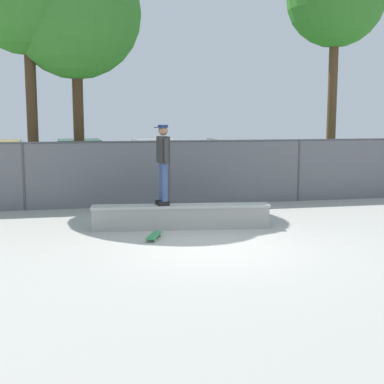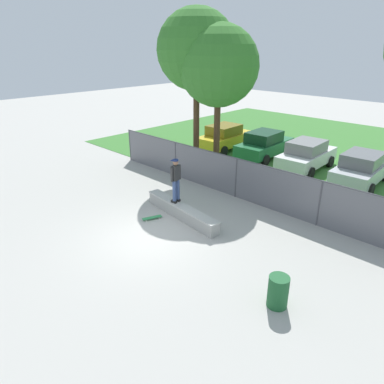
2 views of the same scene
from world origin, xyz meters
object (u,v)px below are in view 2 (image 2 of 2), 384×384
(concrete_ledge, at_px, (182,212))
(skateboard, at_px, (152,218))
(tree_near_left, at_px, (197,50))
(car_yellow, at_px, (225,137))
(tree_near_right, at_px, (219,66))
(car_white, at_px, (306,155))
(car_silver, at_px, (361,168))
(trash_bin, at_px, (278,292))
(car_green, at_px, (264,145))
(skateboarder, at_px, (176,179))

(concrete_ledge, distance_m, skateboard, 1.22)
(tree_near_left, relative_size, car_yellow, 1.95)
(tree_near_right, bearing_deg, car_yellow, 124.17)
(skateboard, relative_size, car_white, 0.19)
(car_silver, bearing_deg, skateboard, -114.82)
(trash_bin, bearing_deg, car_yellow, 134.64)
(skateboard, distance_m, tree_near_right, 8.06)
(tree_near_left, distance_m, car_green, 7.32)
(concrete_ledge, bearing_deg, car_yellow, 119.73)
(tree_near_left, bearing_deg, car_yellow, 109.79)
(tree_near_right, xyz_separation_m, car_silver, (6.03, 4.13, -4.75))
(skateboard, relative_size, car_yellow, 0.19)
(tree_near_right, bearing_deg, car_white, 55.93)
(skateboarder, distance_m, skateboard, 1.86)
(skateboard, bearing_deg, skateboarder, 70.27)
(skateboarder, bearing_deg, tree_near_right, 111.64)
(car_yellow, relative_size, trash_bin, 4.63)
(trash_bin, bearing_deg, skateboard, 171.90)
(tree_near_left, xyz_separation_m, car_yellow, (-1.61, 4.46, -5.45))
(concrete_ledge, height_order, trash_bin, trash_bin)
(skateboarder, height_order, tree_near_right, tree_near_right)
(car_yellow, relative_size, car_white, 1.00)
(car_white, distance_m, trash_bin, 12.01)
(car_yellow, xyz_separation_m, car_silver, (8.98, -0.21, 0.00))
(tree_near_left, bearing_deg, car_white, 46.31)
(car_yellow, xyz_separation_m, trash_bin, (10.80, -10.94, -0.38))
(car_white, xyz_separation_m, car_silver, (3.09, -0.22, 0.00))
(tree_near_left, distance_m, tree_near_right, 1.51)
(tree_near_right, xyz_separation_m, car_white, (2.94, 4.35, -4.75))
(skateboard, distance_m, car_silver, 10.85)
(concrete_ledge, height_order, car_yellow, car_yellow)
(car_green, xyz_separation_m, car_silver, (6.02, -0.44, 0.00))
(car_green, relative_size, car_white, 1.00)
(car_silver, bearing_deg, tree_near_right, -145.61)
(concrete_ledge, xyz_separation_m, car_white, (0.69, 9.11, 0.56))
(skateboarder, xyz_separation_m, skateboard, (-0.37, -1.02, -1.52))
(concrete_ledge, distance_m, trash_bin, 5.91)
(concrete_ledge, relative_size, tree_near_right, 0.55)
(skateboarder, bearing_deg, skateboard, -109.73)
(car_yellow, bearing_deg, tree_near_right, -55.83)
(car_white, relative_size, trash_bin, 4.63)
(concrete_ledge, height_order, skateboarder, skateboarder)
(car_green, bearing_deg, car_white, -4.33)
(tree_near_left, xyz_separation_m, car_green, (1.35, 4.70, -5.45))
(tree_near_right, relative_size, car_white, 1.77)
(tree_near_left, height_order, car_green, tree_near_left)
(tree_near_right, bearing_deg, trash_bin, -40.03)
(concrete_ledge, height_order, car_white, car_white)
(car_white, bearing_deg, car_silver, -4.12)
(concrete_ledge, height_order, car_silver, car_silver)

